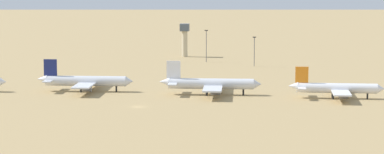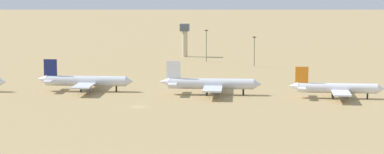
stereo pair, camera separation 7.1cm
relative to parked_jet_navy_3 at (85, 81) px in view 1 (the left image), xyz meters
The scene contains 7 objects.
ground 43.17m from the parked_jet_navy_3, 51.34° to the right, with size 4000.00×4000.00×0.00m, color tan.
parked_jet_navy_3 is the anchor object (origin of this frame).
parked_jet_white_4 50.58m from the parked_jet_navy_3, ahead, with size 39.86×33.38×13.19m.
parked_jet_orange_5 98.80m from the parked_jet_navy_3, ahead, with size 36.11×30.22×11.96m.
control_tower 135.67m from the parked_jet_navy_3, 78.30° to the left, with size 5.20×5.20×18.65m.
light_pole_west 112.42m from the parked_jet_navy_3, 53.39° to the left, with size 1.80×0.50×15.11m.
light_pole_mid 114.73m from the parked_jet_navy_3, 68.78° to the left, with size 1.80×0.50×17.12m.
Camera 1 is at (42.27, -268.72, 47.15)m, focal length 72.67 mm.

